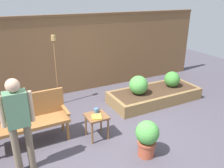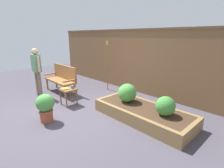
{
  "view_description": "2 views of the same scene",
  "coord_description": "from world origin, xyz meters",
  "views": [
    {
      "loc": [
        -1.82,
        -3.34,
        2.63
      ],
      "look_at": [
        0.4,
        0.95,
        0.73
      ],
      "focal_mm": 36.59,
      "sensor_mm": 36.0,
      "label": 1
    },
    {
      "loc": [
        3.92,
        -2.12,
        1.95
      ],
      "look_at": [
        0.58,
        1.06,
        0.64
      ],
      "focal_mm": 27.61,
      "sensor_mm": 36.0,
      "label": 2
    }
  ],
  "objects": [
    {
      "name": "shrub_near_bench",
      "position": [
        1.18,
        1.02,
        0.54
      ],
      "size": [
        0.47,
        0.47,
        0.47
      ],
      "color": "brown",
      "rests_on": "raised_planter_bed"
    },
    {
      "name": "side_table",
      "position": [
        -0.33,
        0.19,
        0.4
      ],
      "size": [
        0.4,
        0.4,
        0.48
      ],
      "color": "brown",
      "rests_on": "ground_plane"
    },
    {
      "name": "potted_boxwood",
      "position": [
        0.21,
        -0.71,
        0.38
      ],
      "size": [
        0.41,
        0.41,
        0.67
      ],
      "color": "#A84C33",
      "rests_on": "ground_plane"
    },
    {
      "name": "person_by_bench",
      "position": [
        -1.7,
        -0.11,
        0.93
      ],
      "size": [
        0.47,
        0.2,
        1.56
      ],
      "color": "#70604C",
      "rests_on": "ground_plane"
    },
    {
      "name": "cup_on_table",
      "position": [
        -0.28,
        0.31,
        0.52
      ],
      "size": [
        0.12,
        0.09,
        0.09
      ],
      "color": "teal",
      "rests_on": "side_table"
    },
    {
      "name": "shrub_far_corner",
      "position": [
        2.26,
        1.02,
        0.51
      ],
      "size": [
        0.42,
        0.42,
        0.42
      ],
      "color": "brown",
      "rests_on": "raised_planter_bed"
    },
    {
      "name": "garden_bench",
      "position": [
        -1.51,
        0.65,
        0.54
      ],
      "size": [
        1.44,
        0.48,
        0.94
      ],
      "color": "#936033",
      "rests_on": "ground_plane"
    },
    {
      "name": "ground_plane",
      "position": [
        0.0,
        0.0,
        0.0
      ],
      "size": [
        14.0,
        14.0,
        0.0
      ],
      "primitive_type": "plane",
      "color": "#47424C"
    },
    {
      "name": "book_on_table",
      "position": [
        -0.35,
        0.12,
        0.49
      ],
      "size": [
        0.23,
        0.24,
        0.03
      ],
      "primitive_type": "cube",
      "rotation": [
        0.0,
        0.0,
        -0.33
      ],
      "color": "gold",
      "rests_on": "side_table"
    },
    {
      "name": "fence_back",
      "position": [
        0.0,
        2.6,
        1.09
      ],
      "size": [
        8.4,
        0.14,
        2.16
      ],
      "color": "brown",
      "rests_on": "ground_plane"
    },
    {
      "name": "raised_planter_bed",
      "position": [
        1.69,
        1.02,
        0.15
      ],
      "size": [
        2.4,
        1.0,
        0.3
      ],
      "color": "olive",
      "rests_on": "ground_plane"
    },
    {
      "name": "tiki_torch",
      "position": [
        -0.6,
        1.96,
        1.2
      ],
      "size": [
        0.1,
        0.1,
        1.76
      ],
      "color": "brown",
      "rests_on": "ground_plane"
    }
  ]
}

